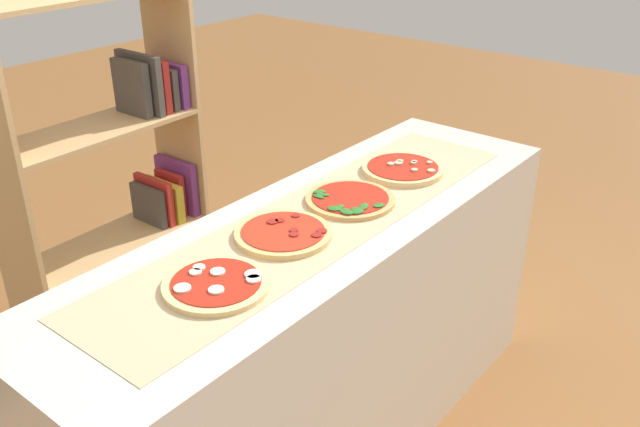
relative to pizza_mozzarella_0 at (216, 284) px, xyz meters
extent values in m
cube|color=beige|center=(0.47, 0.03, -0.48)|extent=(2.03, 0.59, 0.94)
cube|color=tan|center=(0.47, 0.03, -0.01)|extent=(1.70, 0.39, 0.00)
cylinder|color=#E5C17F|center=(0.00, 0.00, 0.00)|extent=(0.28, 0.28, 0.02)
cylinder|color=#AD2314|center=(0.00, 0.00, 0.01)|extent=(0.24, 0.24, 0.00)
cylinder|color=#EFE5CC|center=(-0.08, 0.04, 0.01)|extent=(0.04, 0.04, 0.00)
cylinder|color=#EFE5CC|center=(0.02, 0.08, 0.01)|extent=(0.03, 0.03, 0.00)
cylinder|color=#EFE5CC|center=(-0.01, 0.07, 0.01)|extent=(0.03, 0.03, 0.00)
cylinder|color=#EFE5CC|center=(0.03, 0.03, 0.01)|extent=(0.04, 0.04, 0.00)
cylinder|color=#EFE5CC|center=(-0.03, -0.03, 0.01)|extent=(0.04, 0.04, 0.00)
cylinder|color=#EFE5CC|center=(0.08, -0.05, 0.01)|extent=(0.05, 0.05, 0.00)
cylinder|color=#EFE5CC|center=(0.06, -0.07, 0.01)|extent=(0.04, 0.04, 0.00)
cylinder|color=#DBB26B|center=(0.32, 0.05, 0.00)|extent=(0.29, 0.29, 0.02)
cylinder|color=red|center=(0.32, 0.05, 0.01)|extent=(0.25, 0.25, 0.00)
cylinder|color=maroon|center=(0.31, 0.00, 0.01)|extent=(0.03, 0.03, 0.00)
cylinder|color=maroon|center=(0.38, -0.05, 0.01)|extent=(0.03, 0.03, 0.00)
cylinder|color=maroon|center=(0.33, 0.02, 0.01)|extent=(0.03, 0.03, 0.00)
cylinder|color=maroon|center=(0.34, 0.11, 0.01)|extent=(0.04, 0.04, 0.00)
cylinder|color=maroon|center=(0.41, 0.08, 0.01)|extent=(0.03, 0.03, 0.00)
cylinder|color=maroon|center=(0.36, 0.10, 0.01)|extent=(0.03, 0.03, 0.00)
cylinder|color=maroon|center=(0.35, -0.05, 0.01)|extent=(0.03, 0.03, 0.00)
cylinder|color=tan|center=(0.63, 0.03, 0.00)|extent=(0.29, 0.29, 0.01)
cylinder|color=#AD2314|center=(0.63, 0.03, 0.01)|extent=(0.25, 0.25, 0.00)
ellipsoid|color=#286B23|center=(0.63, -0.08, 0.01)|extent=(0.05, 0.04, 0.00)
ellipsoid|color=#286B23|center=(0.56, -0.05, 0.01)|extent=(0.05, 0.05, 0.00)
ellipsoid|color=#286B23|center=(0.60, -0.04, 0.01)|extent=(0.06, 0.04, 0.00)
ellipsoid|color=#286B23|center=(0.55, 0.01, 0.01)|extent=(0.04, 0.03, 0.00)
ellipsoid|color=#286B23|center=(0.57, -0.03, 0.01)|extent=(0.04, 0.04, 0.00)
ellipsoid|color=#286B23|center=(0.58, 0.11, 0.01)|extent=(0.04, 0.05, 0.00)
ellipsoid|color=#286B23|center=(0.57, 0.11, 0.01)|extent=(0.02, 0.05, 0.00)
ellipsoid|color=#286B23|center=(0.53, -0.02, 0.01)|extent=(0.04, 0.05, 0.00)
ellipsoid|color=#286B23|center=(0.60, 0.14, 0.01)|extent=(0.05, 0.05, 0.00)
ellipsoid|color=#286B23|center=(0.53, 0.02, 0.01)|extent=(0.05, 0.06, 0.00)
cylinder|color=#E5C17F|center=(0.95, 0.03, 0.00)|extent=(0.29, 0.29, 0.02)
cylinder|color=#AD2314|center=(0.95, 0.03, 0.01)|extent=(0.25, 0.25, 0.00)
cylinder|color=#C6B28E|center=(1.03, -0.03, 0.02)|extent=(0.02, 0.02, 0.01)
cylinder|color=#C6B28E|center=(1.00, 0.02, 0.02)|extent=(0.02, 0.02, 0.01)
cylinder|color=#C6B28E|center=(0.99, 0.02, 0.02)|extent=(0.02, 0.02, 0.01)
cylinder|color=#C6B28E|center=(0.97, 0.06, 0.02)|extent=(0.02, 0.02, 0.01)
cylinder|color=#C6B28E|center=(0.97, -0.07, 0.02)|extent=(0.03, 0.03, 0.01)
cylinder|color=#C6B28E|center=(0.93, 0.08, 0.02)|extent=(0.03, 0.03, 0.01)
cylinder|color=#C6B28E|center=(0.94, -0.02, 0.02)|extent=(0.02, 0.02, 0.01)
cylinder|color=#C6B28E|center=(0.96, 0.06, 0.02)|extent=(0.03, 0.03, 0.01)
cube|color=tan|center=(0.81, 1.11, -0.19)|extent=(0.03, 0.30, 1.52)
cube|color=tan|center=(0.00, 1.09, -0.19)|extent=(0.03, 0.30, 1.52)
cube|color=tan|center=(0.41, 1.10, -0.94)|extent=(0.80, 0.32, 0.02)
cube|color=#B22823|center=(0.78, 1.10, -0.85)|extent=(0.03, 0.17, 0.16)
cube|color=#47423D|center=(0.74, 1.10, -0.80)|extent=(0.04, 0.18, 0.25)
cube|color=orange|center=(0.70, 1.10, -0.82)|extent=(0.04, 0.23, 0.22)
cube|color=#753384|center=(0.66, 1.10, -0.81)|extent=(0.03, 0.19, 0.24)
cube|color=orange|center=(0.61, 1.10, -0.81)|extent=(0.04, 0.22, 0.24)
cube|color=#234799|center=(0.56, 1.10, -0.84)|extent=(0.05, 0.18, 0.17)
cube|color=#753384|center=(0.51, 1.10, -0.81)|extent=(0.04, 0.18, 0.24)
cube|color=tan|center=(0.41, 1.10, -0.44)|extent=(0.80, 0.32, 0.02)
cube|color=#753384|center=(0.78, 1.10, -0.31)|extent=(0.04, 0.24, 0.24)
cube|color=#B22823|center=(0.74, 1.10, -0.33)|extent=(0.03, 0.17, 0.20)
cube|color=gold|center=(0.69, 1.10, -0.34)|extent=(0.04, 0.24, 0.17)
cube|color=#B22823|center=(0.64, 1.10, -0.33)|extent=(0.03, 0.22, 0.20)
cube|color=#47423D|center=(0.61, 1.10, -0.34)|extent=(0.03, 0.20, 0.17)
cube|color=tan|center=(0.41, 1.10, 0.06)|extent=(0.80, 0.32, 0.02)
cube|color=#753384|center=(0.77, 1.10, 0.16)|extent=(0.04, 0.24, 0.18)
cube|color=#47423D|center=(0.73, 1.10, 0.16)|extent=(0.03, 0.23, 0.17)
cube|color=#B22823|center=(0.69, 1.10, 0.18)|extent=(0.04, 0.23, 0.21)
cube|color=#47423D|center=(0.64, 1.10, 0.20)|extent=(0.03, 0.25, 0.24)
cube|color=#47423D|center=(0.60, 1.10, 0.18)|extent=(0.04, 0.19, 0.22)
camera|label=1|loc=(-1.01, -1.16, 0.97)|focal=38.60mm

